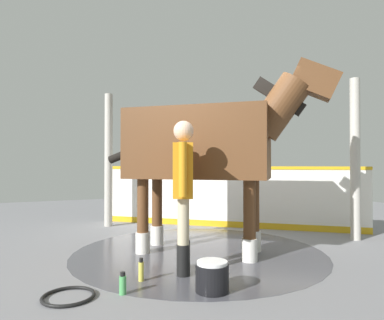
{
  "coord_description": "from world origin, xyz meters",
  "views": [
    {
      "loc": [
        2.29,
        4.63,
        1.24
      ],
      "look_at": [
        0.46,
        0.62,
        1.3
      ],
      "focal_mm": 31.99,
      "sensor_mm": 36.0,
      "label": 1
    }
  ],
  "objects_px": {
    "bottle_shampoo": "(141,271)",
    "bottle_spray": "(123,284)",
    "hose_coil": "(68,296)",
    "horse": "(207,146)",
    "handler": "(184,184)",
    "wash_bucket": "(212,277)"
  },
  "relations": [
    {
      "from": "handler",
      "to": "bottle_shampoo",
      "type": "distance_m",
      "value": 1.05
    },
    {
      "from": "bottle_shampoo",
      "to": "handler",
      "type": "bearing_deg",
      "value": -170.96
    },
    {
      "from": "horse",
      "to": "wash_bucket",
      "type": "relative_size",
      "value": 8.08
    },
    {
      "from": "handler",
      "to": "bottle_spray",
      "type": "height_order",
      "value": "handler"
    },
    {
      "from": "horse",
      "to": "bottle_shampoo",
      "type": "xyz_separation_m",
      "value": [
        1.17,
        0.76,
        -1.4
      ]
    },
    {
      "from": "horse",
      "to": "wash_bucket",
      "type": "xyz_separation_m",
      "value": [
        0.62,
        1.34,
        -1.36
      ]
    },
    {
      "from": "wash_bucket",
      "to": "hose_coil",
      "type": "distance_m",
      "value": 1.36
    },
    {
      "from": "bottle_shampoo",
      "to": "bottle_spray",
      "type": "xyz_separation_m",
      "value": [
        0.26,
        0.29,
        -0.02
      ]
    },
    {
      "from": "bottle_spray",
      "to": "hose_coil",
      "type": "distance_m",
      "value": 0.5
    },
    {
      "from": "wash_bucket",
      "to": "bottle_shampoo",
      "type": "relative_size",
      "value": 1.34
    },
    {
      "from": "wash_bucket",
      "to": "bottle_shampoo",
      "type": "bearing_deg",
      "value": -46.51
    },
    {
      "from": "handler",
      "to": "bottle_shampoo",
      "type": "bearing_deg",
      "value": 33.76
    },
    {
      "from": "hose_coil",
      "to": "handler",
      "type": "bearing_deg",
      "value": -168.76
    },
    {
      "from": "bottle_shampoo",
      "to": "bottle_spray",
      "type": "bearing_deg",
      "value": 47.33
    },
    {
      "from": "handler",
      "to": "bottle_shampoo",
      "type": "height_order",
      "value": "handler"
    },
    {
      "from": "bottle_shampoo",
      "to": "hose_coil",
      "type": "bearing_deg",
      "value": 12.78
    },
    {
      "from": "horse",
      "to": "bottle_shampoo",
      "type": "distance_m",
      "value": 1.97
    },
    {
      "from": "horse",
      "to": "handler",
      "type": "distance_m",
      "value": 1.05
    },
    {
      "from": "handler",
      "to": "wash_bucket",
      "type": "relative_size",
      "value": 5.33
    },
    {
      "from": "bottle_spray",
      "to": "bottle_shampoo",
      "type": "bearing_deg",
      "value": -132.67
    },
    {
      "from": "handler",
      "to": "bottle_shampoo",
      "type": "xyz_separation_m",
      "value": [
        0.53,
        0.08,
        -0.91
      ]
    },
    {
      "from": "hose_coil",
      "to": "horse",
      "type": "bearing_deg",
      "value": -154.16
    }
  ]
}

